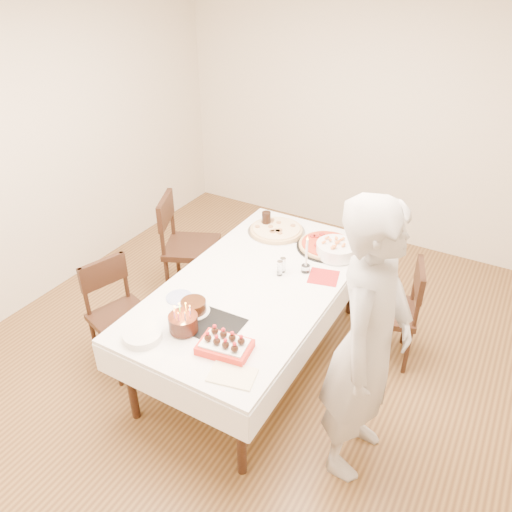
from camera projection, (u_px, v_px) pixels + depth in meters
The scene contains 22 objects.
floor at pixel (258, 364), 3.99m from camera, with size 5.00×5.00×0.00m, color #52351C.
wall_back at pixel (379, 117), 5.12m from camera, with size 4.50×0.04×2.70m, color beige.
wall_left at pixel (28, 153), 4.23m from camera, with size 0.04×5.00×2.70m, color beige.
dining_table at pixel (256, 321), 3.86m from camera, with size 1.14×2.14×0.75m, color white.
chair_right_savory at pixel (387, 311), 3.86m from camera, with size 0.45×0.45×0.88m, color black, non-canonical shape.
chair_left_savory at pixel (192, 247), 4.57m from camera, with size 0.51×0.51×1.00m, color black, non-canonical shape.
chair_left_dessert at pixel (122, 318), 3.78m from camera, with size 0.45×0.45×0.89m, color black, non-canonical shape.
person at pixel (368, 345), 2.82m from camera, with size 0.68×0.44×1.85m, color beige.
pizza_white at pixel (276, 230), 4.28m from camera, with size 0.49×0.49×0.04m, color beige.
pizza_pepperoni at pixel (327, 245), 4.06m from camera, with size 0.49×0.49×0.04m, color red.
red_placemat at pixel (324, 277), 3.71m from camera, with size 0.22×0.22×0.01m, color #B21E1E.
pasta_bowl at pixel (336, 249), 3.93m from camera, with size 0.32×0.32×0.10m, color white.
taper_candle at pixel (306, 254), 3.69m from camera, with size 0.07×0.07×0.31m, color white.
shaker_pair at pixel (280, 268), 3.70m from camera, with size 0.10×0.10×0.12m, color white, non-canonical shape.
cola_glass at pixel (266, 220), 4.33m from camera, with size 0.08×0.08×0.14m, color black.
layer_cake at pixel (194, 307), 3.33m from camera, with size 0.22×0.22×0.09m, color #341A0D.
cake_board at pixel (217, 327), 3.23m from camera, with size 0.31×0.31×0.01m, color black.
birthday_cake at pixel (183, 319), 3.14m from camera, with size 0.19×0.19×0.17m, color #36190E.
strawberry_box at pixel (225, 346), 3.02m from camera, with size 0.32×0.21×0.08m, color red, non-canonical shape.
box_lid at pixel (232, 376), 2.86m from camera, with size 0.27×0.18×0.02m, color beige.
plate_stack at pixel (143, 335), 3.12m from camera, with size 0.24×0.24×0.05m, color white.
china_plate at pixel (179, 297), 3.49m from camera, with size 0.19×0.19×0.01m, color white.
Camera 1 is at (1.45, -2.55, 2.84)m, focal length 35.00 mm.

